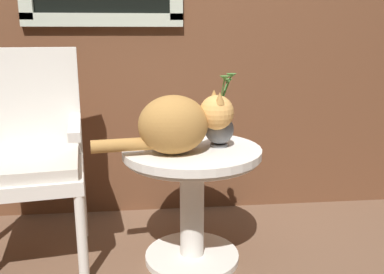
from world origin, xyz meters
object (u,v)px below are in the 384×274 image
Objects in this scene: wicker_chair at (23,148)px; cat at (179,123)px; pewter_vase_with_ivy at (220,125)px; wicker_side_table at (192,182)px.

wicker_chair reaches higher than cat.
wicker_side_table is at bearing -172.84° from pewter_vase_with_ivy.
wicker_side_table is 0.29m from pewter_vase_with_ivy.
cat is 1.84× the size of pewter_vase_with_ivy.
cat is 0.21m from pewter_vase_with_ivy.
wicker_side_table is 1.89× the size of pewter_vase_with_ivy.
wicker_chair is at bearing 171.63° from wicker_side_table.
wicker_chair is (-0.76, 0.11, 0.15)m from wicker_side_table.
wicker_chair reaches higher than pewter_vase_with_ivy.
wicker_side_table is 0.78m from wicker_chair.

